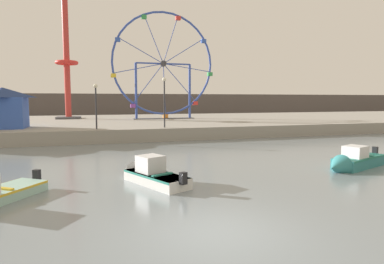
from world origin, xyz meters
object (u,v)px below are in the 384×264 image
(promenade_lamp_far, at_px, (96,99))
(motorboat_teal_painted, at_px, (353,161))
(ferris_wheel_blue_frame, at_px, (163,65))
(motorboat_pale_grey, at_px, (147,174))
(promenade_lamp_near, at_px, (164,95))
(carnival_booth_blue_tent, at_px, (3,107))
(drop_tower_red_tower, at_px, (67,61))

(promenade_lamp_far, bearing_deg, motorboat_teal_painted, -49.76)
(motorboat_teal_painted, xyz_separation_m, ferris_wheel_blue_frame, (-3.71, 26.05, 6.99))
(motorboat_pale_grey, xyz_separation_m, ferris_wheel_blue_frame, (6.28, 25.61, 7.03))
(promenade_lamp_near, bearing_deg, motorboat_teal_painted, -65.74)
(promenade_lamp_near, bearing_deg, carnival_booth_blue_tent, 166.55)
(motorboat_pale_grey, height_order, drop_tower_red_tower, drop_tower_red_tower)
(ferris_wheel_blue_frame, height_order, drop_tower_red_tower, drop_tower_red_tower)
(motorboat_pale_grey, xyz_separation_m, drop_tower_red_tower, (-4.64, 29.24, 7.59))
(promenade_lamp_far, bearing_deg, ferris_wheel_blue_frame, 56.82)
(promenade_lamp_near, height_order, promenade_lamp_far, promenade_lamp_near)
(motorboat_pale_grey, distance_m, promenade_lamp_near, 14.39)
(carnival_booth_blue_tent, bearing_deg, ferris_wheel_blue_frame, 31.53)
(promenade_lamp_near, bearing_deg, drop_tower_red_tower, 117.92)
(drop_tower_red_tower, height_order, promenade_lamp_far, drop_tower_red_tower)
(motorboat_pale_grey, distance_m, carnival_booth_blue_tent, 18.84)
(motorboat_pale_grey, distance_m, drop_tower_red_tower, 30.57)
(drop_tower_red_tower, bearing_deg, motorboat_teal_painted, -63.76)
(motorboat_teal_painted, xyz_separation_m, carnival_booth_blue_tent, (-18.78, 16.92, 2.38))
(motorboat_pale_grey, height_order, promenade_lamp_far, promenade_lamp_far)
(motorboat_pale_grey, relative_size, ferris_wheel_blue_frame, 0.32)
(promenade_lamp_near, xyz_separation_m, promenade_lamp_far, (-5.42, -0.11, -0.34))
(motorboat_pale_grey, bearing_deg, drop_tower_red_tower, -15.72)
(motorboat_pale_grey, relative_size, carnival_booth_blue_tent, 1.12)
(motorboat_pale_grey, height_order, ferris_wheel_blue_frame, ferris_wheel_blue_frame)
(motorboat_pale_grey, distance_m, promenade_lamp_far, 13.83)
(carnival_booth_blue_tent, distance_m, promenade_lamp_far, 7.75)
(ferris_wheel_blue_frame, height_order, promenade_lamp_near, ferris_wheel_blue_frame)
(motorboat_teal_painted, height_order, promenade_lamp_far, promenade_lamp_far)
(drop_tower_red_tower, height_order, promenade_lamp_near, drop_tower_red_tower)
(motorboat_teal_painted, distance_m, promenade_lamp_far, 18.36)
(ferris_wheel_blue_frame, bearing_deg, promenade_lamp_near, -101.98)
(motorboat_pale_grey, xyz_separation_m, carnival_booth_blue_tent, (-8.80, 16.48, 2.42))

